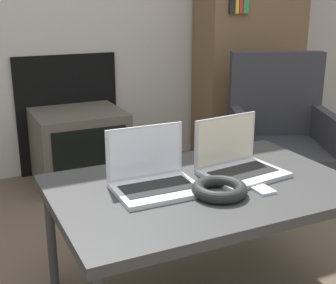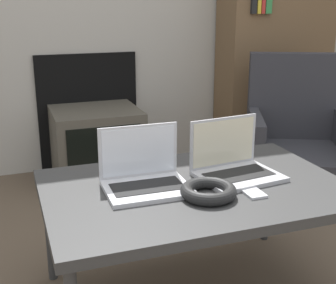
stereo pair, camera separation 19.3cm
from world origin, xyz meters
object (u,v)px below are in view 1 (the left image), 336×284
at_px(headphones, 220,189).
at_px(phone, 257,186).
at_px(laptop_left, 153,176).
at_px(laptop_right, 237,162).
at_px(tv, 80,147).
at_px(armchair, 279,123).

xyz_separation_m(headphones, phone, (0.15, -0.00, -0.02)).
distance_m(laptop_left, laptop_right, 0.35).
height_order(laptop_left, tv, laptop_left).
bearing_deg(headphones, armchair, 43.29).
relative_size(laptop_left, tv, 0.56).
distance_m(phone, tv, 1.52).
distance_m(headphones, phone, 0.16).
distance_m(laptop_right, tv, 1.38).
bearing_deg(headphones, tv, 93.80).
bearing_deg(armchair, phone, -107.48).
bearing_deg(tv, armchair, -24.34).
relative_size(phone, tv, 0.28).
distance_m(laptop_left, armchair, 1.46).
bearing_deg(headphones, phone, -0.54).
relative_size(phone, armchair, 0.19).
xyz_separation_m(phone, armchair, (0.87, 0.97, -0.09)).
xyz_separation_m(headphones, tv, (-0.10, 1.48, -0.26)).
xyz_separation_m(phone, tv, (-0.25, 1.48, -0.24)).
bearing_deg(laptop_right, phone, -103.71).
relative_size(laptop_right, phone, 2.14).
bearing_deg(laptop_left, phone, -24.76).
bearing_deg(tv, laptop_right, -78.40).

